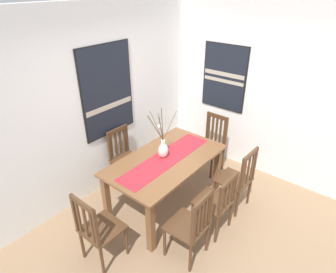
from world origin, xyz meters
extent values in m
cube|color=#8E7051|center=(0.00, 0.00, -0.01)|extent=(6.40, 6.40, 0.03)
cube|color=white|center=(0.00, 1.86, 1.35)|extent=(6.40, 0.12, 2.70)
cube|color=white|center=(1.86, 0.00, 1.35)|extent=(0.12, 6.40, 2.70)
cube|color=brown|center=(0.15, 0.76, 0.76)|extent=(1.68, 0.94, 0.03)
cube|color=brown|center=(-0.61, 0.37, 0.37)|extent=(0.08, 0.08, 0.74)
cube|color=brown|center=(0.91, 0.37, 0.37)|extent=(0.08, 0.08, 0.74)
cube|color=brown|center=(-0.61, 1.15, 0.37)|extent=(0.08, 0.08, 0.74)
cube|color=brown|center=(0.91, 1.15, 0.37)|extent=(0.08, 0.08, 0.74)
cube|color=#B7232D|center=(0.15, 0.76, 0.78)|extent=(1.54, 0.36, 0.01)
ellipsoid|color=silver|center=(0.15, 0.81, 0.88)|extent=(0.15, 0.13, 0.21)
cylinder|color=silver|center=(0.15, 0.81, 1.01)|extent=(0.06, 0.06, 0.07)
cylinder|color=brown|center=(0.16, 0.83, 1.27)|extent=(0.03, 0.05, 0.44)
cylinder|color=brown|center=(0.10, 0.80, 1.24)|extent=(0.12, 0.04, 0.39)
cylinder|color=brown|center=(0.17, 0.86, 1.22)|extent=(0.04, 0.11, 0.35)
cylinder|color=brown|center=(0.14, 0.91, 1.24)|extent=(0.04, 0.20, 0.38)
cylinder|color=brown|center=(0.06, 0.86, 1.24)|extent=(0.19, 0.11, 0.40)
cylinder|color=brown|center=(0.17, 0.72, 1.27)|extent=(0.05, 0.19, 0.45)
sphere|color=white|center=(0.14, 0.86, 1.24)|extent=(0.06, 0.06, 0.06)
cube|color=#4C301C|center=(-1.02, 0.74, 0.44)|extent=(0.42, 0.42, 0.03)
cylinder|color=#4C301C|center=(-0.83, 0.91, 0.21)|extent=(0.04, 0.04, 0.43)
cylinder|color=#4C301C|center=(-0.84, 0.55, 0.21)|extent=(0.04, 0.04, 0.43)
cylinder|color=#4C301C|center=(-1.19, 0.92, 0.21)|extent=(0.04, 0.04, 0.43)
cylinder|color=#4C301C|center=(-1.20, 0.56, 0.21)|extent=(0.04, 0.04, 0.43)
cube|color=#4C301C|center=(-1.20, 0.92, 0.71)|extent=(0.04, 0.04, 0.51)
cube|color=#4C301C|center=(-1.21, 0.56, 0.71)|extent=(0.04, 0.04, 0.51)
cube|color=#4C301C|center=(-1.21, 0.74, 0.93)|extent=(0.03, 0.38, 0.06)
cube|color=#4C301C|center=(-1.21, 0.85, 0.69)|extent=(0.02, 0.04, 0.42)
cube|color=#4C301C|center=(-1.21, 0.74, 0.69)|extent=(0.02, 0.04, 0.42)
cube|color=#4C301C|center=(-1.21, 0.62, 0.69)|extent=(0.02, 0.04, 0.42)
cube|color=#4C301C|center=(0.16, 0.00, 0.44)|extent=(0.42, 0.42, 0.03)
cylinder|color=#4C301C|center=(-0.02, 0.18, 0.21)|extent=(0.04, 0.04, 0.43)
cylinder|color=#4C301C|center=(0.34, 0.18, 0.21)|extent=(0.04, 0.04, 0.43)
cylinder|color=#4C301C|center=(-0.02, -0.18, 0.21)|extent=(0.04, 0.04, 0.43)
cylinder|color=#4C301C|center=(0.34, -0.18, 0.21)|extent=(0.04, 0.04, 0.43)
cube|color=#4C301C|center=(-0.02, -0.19, 0.67)|extent=(0.04, 0.04, 0.42)
cube|color=#4C301C|center=(0.34, -0.19, 0.67)|extent=(0.04, 0.04, 0.42)
cube|color=#4C301C|center=(0.16, -0.19, 0.85)|extent=(0.38, 0.03, 0.06)
cube|color=#4C301C|center=(0.02, -0.19, 0.65)|extent=(0.04, 0.02, 0.33)
cube|color=#4C301C|center=(0.11, -0.19, 0.65)|extent=(0.04, 0.02, 0.33)
cube|color=#4C301C|center=(0.21, -0.19, 0.65)|extent=(0.04, 0.02, 0.33)
cube|color=#4C301C|center=(0.30, -0.19, 0.65)|extent=(0.04, 0.02, 0.33)
cube|color=#4C301C|center=(0.72, 0.01, 0.44)|extent=(0.43, 0.43, 0.03)
cylinder|color=#4C301C|center=(0.55, 0.19, 0.21)|extent=(0.04, 0.04, 0.43)
cylinder|color=#4C301C|center=(0.91, 0.19, 0.21)|extent=(0.04, 0.04, 0.43)
cylinder|color=#4C301C|center=(0.54, -0.17, 0.21)|extent=(0.04, 0.04, 0.43)
cylinder|color=#4C301C|center=(0.90, -0.17, 0.21)|extent=(0.04, 0.04, 0.43)
cube|color=#4C301C|center=(0.54, -0.18, 0.71)|extent=(0.04, 0.04, 0.51)
cube|color=#4C301C|center=(0.90, -0.18, 0.71)|extent=(0.04, 0.04, 0.51)
cube|color=#4C301C|center=(0.72, -0.18, 0.94)|extent=(0.38, 0.04, 0.06)
cube|color=#4C301C|center=(0.61, -0.18, 0.70)|extent=(0.04, 0.02, 0.42)
cube|color=#4C301C|center=(0.72, -0.18, 0.70)|extent=(0.04, 0.02, 0.42)
cube|color=#4C301C|center=(0.83, -0.18, 0.70)|extent=(0.04, 0.02, 0.42)
cube|color=#4C301C|center=(1.27, 0.75, 0.44)|extent=(0.43, 0.43, 0.03)
cylinder|color=#4C301C|center=(1.08, 0.57, 0.21)|extent=(0.04, 0.04, 0.43)
cylinder|color=#4C301C|center=(1.09, 0.93, 0.21)|extent=(0.04, 0.04, 0.43)
cylinder|color=#4C301C|center=(1.44, 0.56, 0.21)|extent=(0.04, 0.04, 0.43)
cylinder|color=#4C301C|center=(1.45, 0.92, 0.21)|extent=(0.04, 0.04, 0.43)
cube|color=#4C301C|center=(1.45, 0.56, 0.71)|extent=(0.04, 0.04, 0.52)
cube|color=#4C301C|center=(1.46, 0.92, 0.71)|extent=(0.04, 0.04, 0.52)
cube|color=#4C301C|center=(1.46, 0.74, 0.94)|extent=(0.04, 0.38, 0.06)
cube|color=#4C301C|center=(1.45, 0.59, 0.70)|extent=(0.02, 0.04, 0.43)
cube|color=#4C301C|center=(1.46, 0.66, 0.70)|extent=(0.02, 0.04, 0.43)
cube|color=#4C301C|center=(1.46, 0.74, 0.70)|extent=(0.02, 0.04, 0.43)
cube|color=#4C301C|center=(1.46, 0.82, 0.70)|extent=(0.02, 0.04, 0.43)
cube|color=#4C301C|center=(1.46, 0.89, 0.70)|extent=(0.02, 0.04, 0.43)
cube|color=#4C301C|center=(0.14, 1.53, 0.44)|extent=(0.42, 0.42, 0.03)
cylinder|color=#4C301C|center=(0.32, 1.35, 0.21)|extent=(0.04, 0.04, 0.43)
cylinder|color=#4C301C|center=(-0.04, 1.35, 0.21)|extent=(0.04, 0.04, 0.43)
cylinder|color=#4C301C|center=(0.32, 1.71, 0.21)|extent=(0.04, 0.04, 0.43)
cylinder|color=#4C301C|center=(-0.04, 1.71, 0.21)|extent=(0.04, 0.04, 0.43)
cube|color=#4C301C|center=(0.32, 1.72, 0.69)|extent=(0.04, 0.04, 0.48)
cube|color=#4C301C|center=(-0.04, 1.72, 0.69)|extent=(0.04, 0.04, 0.48)
cube|color=#4C301C|center=(0.14, 1.72, 0.90)|extent=(0.38, 0.03, 0.06)
cube|color=#4C301C|center=(0.28, 1.72, 0.68)|extent=(0.04, 0.02, 0.39)
cube|color=#4C301C|center=(0.19, 1.72, 0.68)|extent=(0.04, 0.02, 0.39)
cube|color=#4C301C|center=(0.10, 1.72, 0.68)|extent=(0.04, 0.02, 0.39)
cube|color=#4C301C|center=(0.01, 1.72, 0.68)|extent=(0.04, 0.02, 0.39)
cube|color=#4C301C|center=(-0.38, 0.02, 0.44)|extent=(0.43, 0.43, 0.03)
cylinder|color=#4C301C|center=(-0.57, 0.19, 0.21)|extent=(0.04, 0.04, 0.43)
cylinder|color=#4C301C|center=(-0.21, 0.20, 0.21)|extent=(0.04, 0.04, 0.43)
cylinder|color=#4C301C|center=(-0.56, -0.17, 0.21)|extent=(0.04, 0.04, 0.43)
cylinder|color=#4C301C|center=(-0.20, -0.16, 0.21)|extent=(0.04, 0.04, 0.43)
cube|color=#4C301C|center=(-0.56, -0.18, 0.70)|extent=(0.04, 0.04, 0.50)
cube|color=#4C301C|center=(-0.20, -0.17, 0.70)|extent=(0.04, 0.04, 0.50)
cube|color=#4C301C|center=(-0.38, -0.17, 0.93)|extent=(0.38, 0.04, 0.06)
cube|color=#4C301C|center=(-0.53, -0.18, 0.69)|extent=(0.04, 0.02, 0.41)
cube|color=#4C301C|center=(-0.45, -0.17, 0.69)|extent=(0.04, 0.02, 0.41)
cube|color=#4C301C|center=(-0.38, -0.17, 0.69)|extent=(0.04, 0.02, 0.41)
cube|color=#4C301C|center=(-0.30, -0.17, 0.69)|extent=(0.04, 0.02, 0.41)
cube|color=#4C301C|center=(-0.23, -0.17, 0.69)|extent=(0.04, 0.02, 0.41)
cube|color=black|center=(0.10, 1.80, 1.51)|extent=(0.90, 0.04, 1.32)
cube|color=black|center=(0.10, 1.78, 1.51)|extent=(0.87, 0.01, 1.29)
cube|color=#B2A893|center=(0.10, 1.77, 1.29)|extent=(0.84, 0.00, 0.08)
cube|color=black|center=(1.80, 0.87, 1.49)|extent=(0.04, 0.78, 1.08)
cube|color=black|center=(1.78, 0.87, 1.49)|extent=(0.01, 0.75, 1.05)
cube|color=#B2A893|center=(1.77, 0.87, 1.44)|extent=(0.00, 0.72, 0.06)
cube|color=#B2A893|center=(1.77, 0.87, 1.55)|extent=(0.00, 0.72, 0.07)
camera|label=1|loc=(-2.36, -1.31, 2.91)|focal=30.68mm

